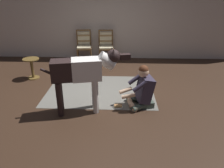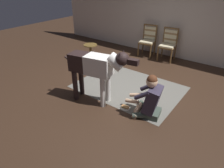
{
  "view_description": "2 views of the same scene",
  "coord_description": "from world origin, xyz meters",
  "px_view_note": "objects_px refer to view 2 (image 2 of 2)",
  "views": [
    {
      "loc": [
        0.43,
        -4.27,
        2.18
      ],
      "look_at": [
        0.27,
        -0.4,
        0.47
      ],
      "focal_mm": 34.85,
      "sensor_mm": 36.0,
      "label": 1
    },
    {
      "loc": [
        2.2,
        -3.33,
        2.42
      ],
      "look_at": [
        0.09,
        -0.54,
        0.49
      ],
      "focal_mm": 32.19,
      "sensor_mm": 36.0,
      "label": 2
    }
  ],
  "objects_px": {
    "hot_dog_on_plate": "(125,107)",
    "dining_chair_left_of_pair": "(148,39)",
    "dining_chair_right_of_pair": "(169,43)",
    "round_side_table": "(91,51)",
    "large_dog": "(96,67)",
    "person_sitting_on_floor": "(150,99)"
  },
  "relations": [
    {
      "from": "dining_chair_right_of_pair",
      "to": "person_sitting_on_floor",
      "type": "bearing_deg",
      "value": -72.8
    },
    {
      "from": "dining_chair_right_of_pair",
      "to": "large_dog",
      "type": "height_order",
      "value": "large_dog"
    },
    {
      "from": "round_side_table",
      "to": "hot_dog_on_plate",
      "type": "bearing_deg",
      "value": -32.66
    },
    {
      "from": "large_dog",
      "to": "hot_dog_on_plate",
      "type": "xyz_separation_m",
      "value": [
        0.63,
        0.13,
        -0.77
      ]
    },
    {
      "from": "person_sitting_on_floor",
      "to": "round_side_table",
      "type": "height_order",
      "value": "person_sitting_on_floor"
    },
    {
      "from": "dining_chair_right_of_pair",
      "to": "person_sitting_on_floor",
      "type": "distance_m",
      "value": 3.06
    },
    {
      "from": "dining_chair_left_of_pair",
      "to": "hot_dog_on_plate",
      "type": "relative_size",
      "value": 4.85
    },
    {
      "from": "round_side_table",
      "to": "large_dog",
      "type": "bearing_deg",
      "value": -44.18
    },
    {
      "from": "dining_chair_left_of_pair",
      "to": "large_dog",
      "type": "bearing_deg",
      "value": -80.87
    },
    {
      "from": "large_dog",
      "to": "round_side_table",
      "type": "height_order",
      "value": "large_dog"
    },
    {
      "from": "dining_chair_left_of_pair",
      "to": "round_side_table",
      "type": "bearing_deg",
      "value": -125.33
    },
    {
      "from": "person_sitting_on_floor",
      "to": "round_side_table",
      "type": "distance_m",
      "value": 3.04
    },
    {
      "from": "hot_dog_on_plate",
      "to": "dining_chair_left_of_pair",
      "type": "bearing_deg",
      "value": 110.65
    },
    {
      "from": "dining_chair_left_of_pair",
      "to": "dining_chair_right_of_pair",
      "type": "xyz_separation_m",
      "value": [
        0.7,
        0.0,
        0.0
      ]
    },
    {
      "from": "large_dog",
      "to": "round_side_table",
      "type": "distance_m",
      "value": 2.31
    },
    {
      "from": "dining_chair_left_of_pair",
      "to": "large_dog",
      "type": "height_order",
      "value": "large_dog"
    },
    {
      "from": "dining_chair_left_of_pair",
      "to": "round_side_table",
      "type": "xyz_separation_m",
      "value": [
        -1.12,
        -1.58,
        -0.22
      ]
    },
    {
      "from": "person_sitting_on_floor",
      "to": "hot_dog_on_plate",
      "type": "distance_m",
      "value": 0.58
    },
    {
      "from": "dining_chair_left_of_pair",
      "to": "dining_chair_right_of_pair",
      "type": "bearing_deg",
      "value": 0.03
    },
    {
      "from": "dining_chair_left_of_pair",
      "to": "dining_chair_right_of_pair",
      "type": "height_order",
      "value": "same"
    },
    {
      "from": "person_sitting_on_floor",
      "to": "large_dog",
      "type": "relative_size",
      "value": 0.54
    },
    {
      "from": "person_sitting_on_floor",
      "to": "large_dog",
      "type": "xyz_separation_m",
      "value": [
        -1.1,
        -0.23,
        0.45
      ]
    }
  ]
}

